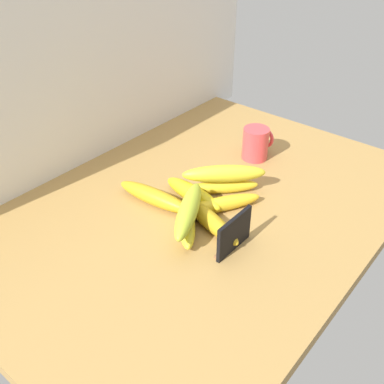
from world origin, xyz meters
TOP-DOWN VIEW (x-y plane):
  - counter_top at (0.00, 0.00)cm, footprint 110.00×76.00cm
  - back_wall at (0.00, 39.00)cm, footprint 130.00×2.00cm
  - chalkboard_sign at (-7.93, -14.08)cm, footprint 11.00×1.80cm
  - coffee_mug at (27.47, 3.50)cm, footprint 8.66×7.16cm
  - banana_0 at (-0.09, 3.52)cm, footprint 6.08×18.03cm
  - banana_1 at (-9.55, -2.61)cm, footprint 14.79×13.91cm
  - banana_2 at (1.22, -3.95)cm, footprint 19.04×13.44cm
  - banana_3 at (7.86, 0.25)cm, footprint 14.75×14.53cm
  - banana_4 at (-6.83, 9.92)cm, footprint 6.04×21.16cm
  - banana_5 at (-5.48, -6.13)cm, footprint 9.15×19.59cm
  - banana_6 at (7.63, -0.21)cm, footprint 17.23×17.91cm
  - banana_7 at (-9.48, -3.08)cm, footprint 19.98×13.41cm

SIDE VIEW (x-z plane):
  - counter_top at x=0.00cm, z-range 0.00..3.00cm
  - banana_3 at x=7.86cm, z-range 3.00..6.41cm
  - banana_2 at x=1.22cm, z-range 3.00..6.52cm
  - banana_1 at x=-9.55cm, z-range 3.00..6.71cm
  - banana_5 at x=-5.48cm, z-range 3.00..6.97cm
  - banana_4 at x=-6.83cm, z-range 3.00..7.15cm
  - banana_0 at x=-0.09cm, z-range 3.00..7.24cm
  - chalkboard_sign at x=-7.93cm, z-range 2.66..11.06cm
  - coffee_mug at x=27.47cm, z-range 3.00..12.01cm
  - banana_6 at x=7.63cm, z-range 6.41..10.75cm
  - banana_7 at x=-9.48cm, z-range 6.71..10.88cm
  - back_wall at x=0.00cm, z-range 0.00..70.00cm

